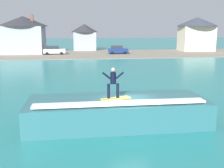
# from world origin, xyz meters

# --- Properties ---
(ground_plane) EXTENTS (260.00, 260.00, 0.00)m
(ground_plane) POSITION_xyz_m (0.00, 0.00, 0.00)
(ground_plane) COLOR teal
(wave_crest) EXTENTS (10.47, 3.96, 1.69)m
(wave_crest) POSITION_xyz_m (-0.53, 0.71, 0.79)
(wave_crest) COLOR #2D676F
(wave_crest) RESTS_ON ground_plane
(surfboard) EXTENTS (1.79, 1.01, 0.06)m
(surfboard) POSITION_xyz_m (-0.71, 0.10, 1.72)
(surfboard) COLOR #EAD159
(surfboard) RESTS_ON wave_crest
(surfer) EXTENTS (1.23, 0.32, 1.73)m
(surfer) POSITION_xyz_m (-0.85, 0.14, 2.72)
(surfer) COLOR black
(surfer) RESTS_ON surfboard
(shoreline_bank) EXTENTS (120.00, 18.79, 0.09)m
(shoreline_bank) POSITION_xyz_m (0.00, 43.44, 0.04)
(shoreline_bank) COLOR gray
(shoreline_bank) RESTS_ON ground_plane
(car_near_shore) EXTENTS (4.48, 2.31, 1.86)m
(car_near_shore) POSITION_xyz_m (-7.33, 43.51, 0.95)
(car_near_shore) COLOR silver
(car_near_shore) RESTS_ON ground_plane
(car_far_shore) EXTENTS (4.17, 2.16, 1.86)m
(car_far_shore) POSITION_xyz_m (6.05, 42.75, 0.95)
(car_far_shore) COLOR navy
(car_far_shore) RESTS_ON ground_plane
(house_with_chimney) EXTENTS (10.93, 10.93, 8.31)m
(house_with_chimney) POSITION_xyz_m (-13.98, 47.24, 4.39)
(house_with_chimney) COLOR #9EA3AD
(house_with_chimney) RESTS_ON ground_plane
(house_gabled_white) EXTENTS (9.45, 9.45, 7.95)m
(house_gabled_white) POSITION_xyz_m (25.86, 47.95, 4.70)
(house_gabled_white) COLOR beige
(house_gabled_white) RESTS_ON ground_plane
(house_small_cottage) EXTENTS (6.68, 6.68, 6.43)m
(house_small_cottage) POSITION_xyz_m (-0.63, 53.16, 3.60)
(house_small_cottage) COLOR #9EA3AD
(house_small_cottage) RESTS_ON ground_plane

